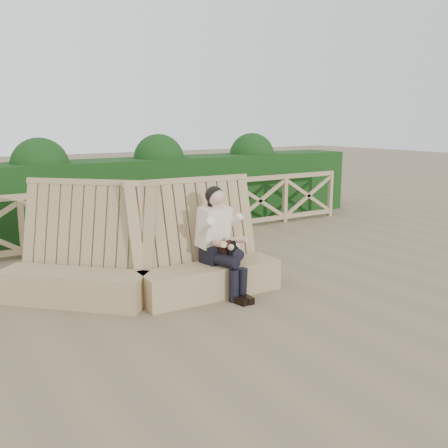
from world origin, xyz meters
TOP-DOWN VIEW (x-y plane):
  - ground at (0.00, 0.00)m, footprint 60.00×60.00m
  - bench at (-1.21, 0.63)m, footprint 3.45×2.03m
  - woman at (-0.27, 0.22)m, footprint 0.47×0.94m
  - guardrail at (0.00, 3.50)m, footprint 10.10×0.09m
  - hedge at (0.00, 4.70)m, footprint 12.00×1.20m

SIDE VIEW (x-z plane):
  - ground at x=0.00m, z-range 0.00..0.00m
  - bench at x=-1.21m, z-range -0.39..1.16m
  - guardrail at x=0.00m, z-range 0.00..1.10m
  - hedge at x=0.00m, z-range 0.00..1.50m
  - woman at x=-0.27m, z-range 0.03..1.48m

